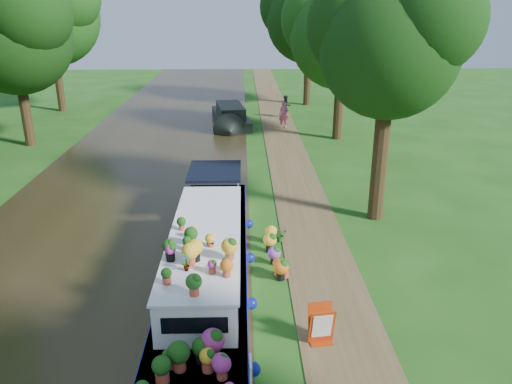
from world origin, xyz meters
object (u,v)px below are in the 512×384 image
object	(u,v)px
plant_boat	(206,266)
sandwich_board	(321,326)
second_boat	(231,117)
pedestrian_pink	(284,115)
pedestrian_dark	(286,107)

from	to	relation	value
plant_boat	sandwich_board	distance (m)	3.70
second_boat	pedestrian_pink	distance (m)	3.66
sandwich_board	plant_boat	bearing A→B (deg)	133.82
second_boat	pedestrian_dark	size ratio (longest dim) A/B	4.63
pedestrian_dark	sandwich_board	bearing A→B (deg)	-122.51
plant_boat	pedestrian_dark	xyz separation A→B (m)	(4.15, 23.13, -0.04)
sandwich_board	pedestrian_pink	distance (m)	22.31
pedestrian_dark	plant_boat	bearing A→B (deg)	-129.78
second_boat	pedestrian_pink	bearing A→B (deg)	-24.45
plant_boat	second_boat	distance (m)	21.00
sandwich_board	pedestrian_pink	xyz separation A→B (m)	(0.87, 22.29, 0.42)
sandwich_board	pedestrian_pink	world-z (taller)	pedestrian_pink
pedestrian_dark	second_boat	bearing A→B (deg)	178.94
pedestrian_pink	plant_boat	bearing A→B (deg)	-86.18
plant_boat	second_boat	world-z (taller)	plant_boat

